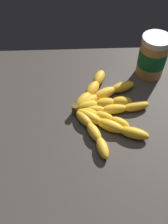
% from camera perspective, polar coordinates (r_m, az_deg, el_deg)
% --- Properties ---
extents(ground_plane, '(0.93, 0.65, 0.05)m').
position_cam_1_polar(ground_plane, '(0.75, 1.85, -2.02)').
color(ground_plane, '#38332D').
extents(banana_bunch, '(0.23, 0.34, 0.03)m').
position_cam_1_polar(banana_bunch, '(0.74, 4.40, 0.92)').
color(banana_bunch, gold).
rests_on(banana_bunch, ground_plane).
extents(peanut_butter_jar, '(0.09, 0.09, 0.14)m').
position_cam_1_polar(peanut_butter_jar, '(0.85, 15.24, 12.02)').
color(peanut_butter_jar, '#BF8442').
rests_on(peanut_butter_jar, ground_plane).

